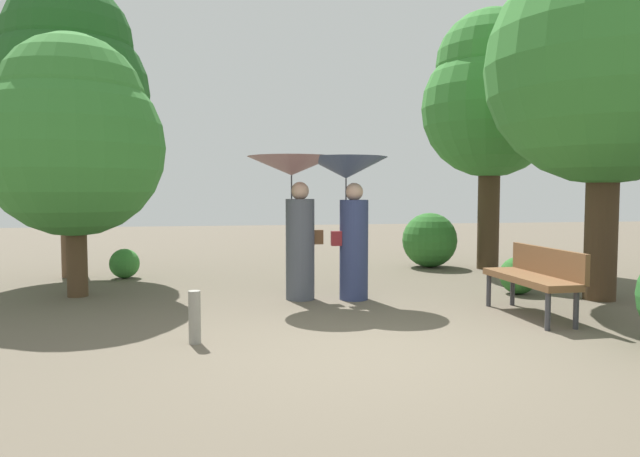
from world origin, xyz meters
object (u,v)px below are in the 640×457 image
person_left (295,197)px  tree_mid_right (491,96)px  person_right (349,198)px  tree_near_right (607,45)px  path_marker_post (195,317)px  park_bench (535,274)px  tree_mid_left (69,78)px  tree_near_left (73,134)px

person_left → tree_mid_right: bearing=-66.1°
person_left → tree_mid_right: tree_mid_right is taller
person_right → tree_mid_right: 4.68m
tree_near_right → path_marker_post: bearing=-165.7°
tree_mid_right → path_marker_post: tree_mid_right is taller
park_bench → tree_mid_left: tree_mid_left is taller
tree_near_right → person_left: bearing=170.0°
tree_near_left → tree_mid_left: (-0.51, 2.01, 1.14)m
tree_near_left → path_marker_post: size_ratio=7.02×
park_bench → tree_near_left: (-5.76, 2.34, 1.80)m
tree_near_left → path_marker_post: 3.97m
tree_near_right → path_marker_post: size_ratio=10.17×
tree_near_left → tree_mid_left: tree_mid_left is taller
tree_near_right → path_marker_post: 6.49m
tree_near_left → tree_mid_right: 7.42m
person_right → tree_near_right: size_ratio=0.37×
person_left → tree_near_right: 4.71m
person_left → park_bench: size_ratio=1.32×
person_right → path_marker_post: bearing=127.2°
tree_near_left → park_bench: bearing=-22.1°
person_left → tree_mid_left: size_ratio=0.39×
park_bench → tree_near_left: tree_near_left is taller
person_left → person_right: (0.73, -0.13, -0.01)m
person_right → tree_near_left: bearing=69.0°
tree_near_right → tree_mid_left: 8.50m
person_right → tree_near_left: (-3.78, 0.91, 0.90)m
tree_near_right → tree_mid_left: tree_near_right is taller
person_right → park_bench: size_ratio=1.31×
person_left → park_bench: (2.71, -1.57, -0.92)m
park_bench → tree_near_right: 3.42m
tree_near_left → tree_near_right: 7.47m
person_right → tree_near_left: 3.99m
park_bench → path_marker_post: 4.03m
park_bench → tree_mid_right: bearing=160.1°
tree_mid_left → tree_mid_right: tree_mid_left is taller
park_bench → path_marker_post: bearing=-83.0°
park_bench → tree_near_right: bearing=118.6°
tree_near_left → path_marker_post: tree_near_left is taller
person_left → tree_near_left: tree_near_left is taller
person_left → park_bench: 3.26m
path_marker_post → tree_mid_right: bearing=40.7°
tree_near_left → tree_near_right: tree_near_right is taller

